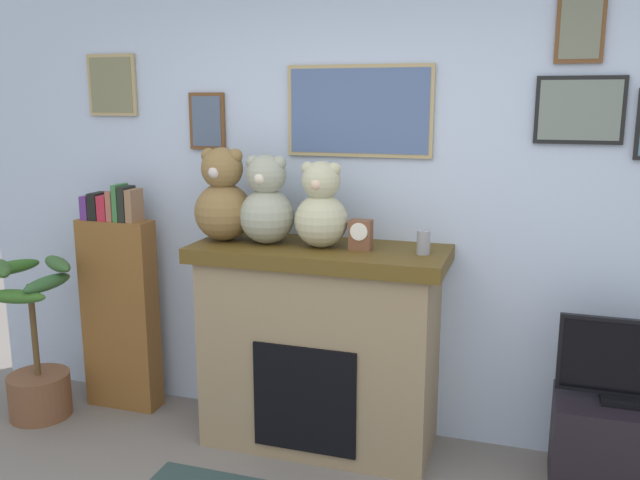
# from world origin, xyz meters

# --- Properties ---
(back_wall) EXTENTS (5.20, 0.15, 2.60)m
(back_wall) POSITION_xyz_m (0.00, 2.00, 1.31)
(back_wall) COLOR silver
(back_wall) RESTS_ON ground_plane
(fireplace) EXTENTS (1.36, 0.58, 1.13)m
(fireplace) POSITION_xyz_m (-0.22, 1.68, 0.57)
(fireplace) COLOR #927959
(fireplace) RESTS_ON ground_plane
(bookshelf) EXTENTS (0.46, 0.16, 1.40)m
(bookshelf) POSITION_xyz_m (-1.53, 1.74, 0.65)
(bookshelf) COLOR brown
(bookshelf) RESTS_ON ground_plane
(potted_plant) EXTENTS (0.58, 0.54, 0.99)m
(potted_plant) POSITION_xyz_m (-1.94, 1.45, 0.36)
(potted_plant) COLOR brown
(potted_plant) RESTS_ON ground_plane
(tv_stand) EXTENTS (0.61, 0.40, 0.47)m
(tv_stand) POSITION_xyz_m (1.31, 1.64, 0.24)
(tv_stand) COLOR black
(tv_stand) RESTS_ON ground_plane
(television) EXTENTS (0.62, 0.14, 0.42)m
(television) POSITION_xyz_m (1.31, 1.64, 0.68)
(television) COLOR black
(television) RESTS_ON tv_stand
(candle_jar) EXTENTS (0.07, 0.07, 0.12)m
(candle_jar) POSITION_xyz_m (0.33, 1.66, 1.19)
(candle_jar) COLOR gray
(candle_jar) RESTS_ON fireplace
(mantel_clock) EXTENTS (0.11, 0.09, 0.16)m
(mantel_clock) POSITION_xyz_m (0.01, 1.66, 1.21)
(mantel_clock) COLOR brown
(mantel_clock) RESTS_ON fireplace
(teddy_bear_cream) EXTENTS (0.32, 0.32, 0.51)m
(teddy_bear_cream) POSITION_xyz_m (-0.77, 1.66, 1.36)
(teddy_bear_cream) COLOR olive
(teddy_bear_cream) RESTS_ON fireplace
(teddy_bear_brown) EXTENTS (0.30, 0.30, 0.48)m
(teddy_bear_brown) POSITION_xyz_m (-0.51, 1.66, 1.35)
(teddy_bear_brown) COLOR #9B9D89
(teddy_bear_brown) RESTS_ON fireplace
(teddy_bear_grey) EXTENTS (0.28, 0.28, 0.45)m
(teddy_bear_grey) POSITION_xyz_m (-0.21, 1.66, 1.33)
(teddy_bear_grey) COLOR #BCB792
(teddy_bear_grey) RESTS_ON fireplace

